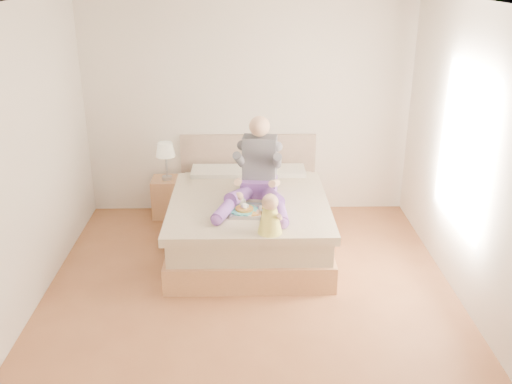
{
  "coord_description": "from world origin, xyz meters",
  "views": [
    {
      "loc": [
        -0.04,
        -4.78,
        2.99
      ],
      "look_at": [
        0.07,
        0.73,
        0.77
      ],
      "focal_mm": 40.0,
      "sensor_mm": 36.0,
      "label": 1
    }
  ],
  "objects_px": {
    "adult": "(258,176)",
    "tray": "(254,210)",
    "baby": "(270,217)",
    "bed": "(249,218)",
    "nightstand": "(169,197)"
  },
  "relations": [
    {
      "from": "baby",
      "to": "tray",
      "type": "bearing_deg",
      "value": 133.98
    },
    {
      "from": "bed",
      "to": "baby",
      "type": "bearing_deg",
      "value": -78.69
    },
    {
      "from": "adult",
      "to": "tray",
      "type": "distance_m",
      "value": 0.43
    },
    {
      "from": "nightstand",
      "to": "baby",
      "type": "relative_size",
      "value": 1.26
    },
    {
      "from": "nightstand",
      "to": "adult",
      "type": "xyz_separation_m",
      "value": [
        1.1,
        -0.95,
        0.63
      ]
    },
    {
      "from": "nightstand",
      "to": "adult",
      "type": "relative_size",
      "value": 0.44
    },
    {
      "from": "bed",
      "to": "nightstand",
      "type": "distance_m",
      "value": 1.28
    },
    {
      "from": "bed",
      "to": "baby",
      "type": "xyz_separation_m",
      "value": [
        0.2,
        -0.98,
        0.45
      ]
    },
    {
      "from": "bed",
      "to": "adult",
      "type": "distance_m",
      "value": 0.59
    },
    {
      "from": "nightstand",
      "to": "baby",
      "type": "distance_m",
      "value": 2.2
    },
    {
      "from": "nightstand",
      "to": "bed",
      "type": "bearing_deg",
      "value": -38.79
    },
    {
      "from": "adult",
      "to": "nightstand",
      "type": "bearing_deg",
      "value": 146.68
    },
    {
      "from": "nightstand",
      "to": "tray",
      "type": "height_order",
      "value": "tray"
    },
    {
      "from": "adult",
      "to": "baby",
      "type": "relative_size",
      "value": 2.9
    },
    {
      "from": "baby",
      "to": "bed",
      "type": "bearing_deg",
      "value": 127.63
    }
  ]
}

